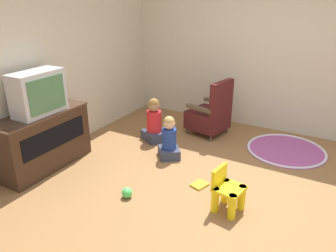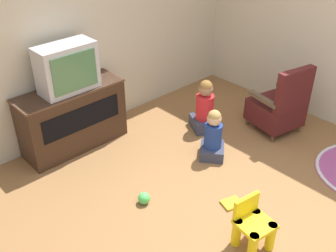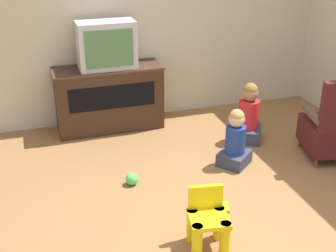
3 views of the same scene
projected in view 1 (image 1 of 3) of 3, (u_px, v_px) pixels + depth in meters
The scene contains 12 objects.
ground_plane at pixel (213, 185), 4.02m from camera, with size 30.00×30.00×0.00m, color olive.
wall_back at pixel (35, 60), 4.32m from camera, with size 5.28×0.12×2.75m.
wall_right at pixel (285, 48), 5.18m from camera, with size 0.12×5.51×2.75m.
tv_cabinet at pixel (44, 140), 4.31m from camera, with size 1.28×0.46×0.77m.
television at pixel (38, 93), 4.05m from camera, with size 0.66×0.33×0.54m.
black_armchair at pixel (210, 114), 5.35m from camera, with size 0.66×0.68×0.93m.
yellow_kid_chair at pixel (227, 193), 3.50m from camera, with size 0.34×0.33×0.48m.
play_mat at pixel (286, 150), 4.90m from camera, with size 1.15×1.15×0.04m.
child_watching_left at pixel (154, 122), 5.15m from camera, with size 0.44×0.46×0.69m.
child_watching_center at pixel (169, 140), 4.62m from camera, with size 0.42×0.41×0.62m.
toy_ball at pixel (127, 193), 3.76m from camera, with size 0.12×0.12×0.12m.
book at pixel (200, 185), 4.01m from camera, with size 0.23×0.21×0.02m.
Camera 1 is at (-3.27, -1.21, 2.20)m, focal length 35.00 mm.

